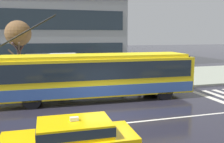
% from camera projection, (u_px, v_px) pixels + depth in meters
% --- Properties ---
extents(ground_plane, '(160.00, 160.00, 0.00)m').
position_uv_depth(ground_plane, '(108.00, 116.00, 12.68)').
color(ground_plane, '#22202B').
extents(sidewalk_slab, '(80.00, 10.00, 0.14)m').
position_uv_depth(sidewalk_slab, '(78.00, 80.00, 22.15)').
color(sidewalk_slab, gray).
rests_on(sidewalk_slab, ground_plane).
extents(crosswalk_stripe_edge_near, '(0.44, 4.40, 0.01)m').
position_uv_depth(crosswalk_stripe_edge_near, '(213.00, 99.00, 16.16)').
color(crosswalk_stripe_edge_near, beige).
rests_on(crosswalk_stripe_edge_near, ground_plane).
extents(crosswalk_stripe_inner_a, '(0.44, 4.40, 0.01)m').
position_uv_depth(crosswalk_stripe_inner_a, '(224.00, 98.00, 16.41)').
color(crosswalk_stripe_inner_a, beige).
rests_on(crosswalk_stripe_inner_a, ground_plane).
extents(lane_centre_line, '(72.00, 0.14, 0.01)m').
position_uv_depth(lane_centre_line, '(115.00, 124.00, 11.54)').
color(lane_centre_line, silver).
rests_on(lane_centre_line, ground_plane).
extents(trolleybus, '(12.68, 2.97, 5.24)m').
position_uv_depth(trolleybus, '(97.00, 75.00, 15.73)').
color(trolleybus, yellow).
rests_on(trolleybus, ground_plane).
extents(taxi_oncoming_near, '(4.47, 1.91, 1.39)m').
position_uv_depth(taxi_oncoming_near, '(71.00, 137.00, 8.32)').
color(taxi_oncoming_near, yellow).
rests_on(taxi_oncoming_near, ground_plane).
extents(bus_shelter, '(3.62, 1.88, 2.56)m').
position_uv_depth(bus_shelter, '(52.00, 62.00, 18.27)').
color(bus_shelter, gray).
rests_on(bus_shelter, sidewalk_slab).
extents(pedestrian_at_shelter, '(1.35, 1.35, 1.98)m').
position_uv_depth(pedestrian_at_shelter, '(139.00, 64.00, 20.37)').
color(pedestrian_at_shelter, navy).
rests_on(pedestrian_at_shelter, sidewalk_slab).
extents(pedestrian_approaching_curb, '(1.17, 1.17, 1.94)m').
position_uv_depth(pedestrian_approaching_curb, '(63.00, 68.00, 17.75)').
color(pedestrian_approaching_curb, black).
rests_on(pedestrian_approaching_curb, sidewalk_slab).
extents(pedestrian_walking_past, '(1.19, 1.19, 1.96)m').
position_uv_depth(pedestrian_walking_past, '(123.00, 68.00, 18.62)').
color(pedestrian_walking_past, black).
rests_on(pedestrian_walking_past, sidewalk_slab).
extents(street_tree_bare, '(1.82, 2.11, 4.94)m').
position_uv_depth(street_tree_bare, '(18.00, 35.00, 17.60)').
color(street_tree_bare, '#4E3A37').
rests_on(street_tree_bare, sidewalk_slab).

